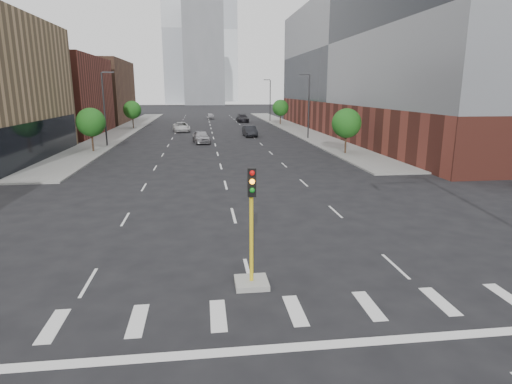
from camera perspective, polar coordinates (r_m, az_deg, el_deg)
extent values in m
cube|color=gray|center=(80.76, -16.83, 8.05)|extent=(5.00, 92.00, 0.15)
cube|color=gray|center=(81.36, 4.72, 8.62)|extent=(5.00, 92.00, 0.15)
cube|color=brown|center=(75.89, -27.67, 11.28)|extent=(20.00, 22.00, 12.00)
cube|color=brown|center=(100.72, -22.58, 12.25)|extent=(20.00, 24.00, 13.00)
cube|color=brown|center=(72.52, 18.53, 9.30)|extent=(24.00, 70.00, 5.00)
cube|color=slate|center=(72.67, 19.21, 17.96)|extent=(24.00, 70.00, 17.00)
cube|color=#B2B7BC|center=(227.16, -9.30, 20.46)|extent=(22.00, 22.00, 70.00)
cube|color=#B2B7BC|center=(267.64, -4.93, 20.58)|extent=(20.00, 20.00, 80.00)
cube|color=slate|center=(205.89, -7.02, 17.63)|extent=(18.00, 18.00, 44.00)
cube|color=#999993|center=(16.00, -0.60, -12.00)|extent=(1.20, 1.20, 0.20)
cylinder|color=gold|center=(15.34, -0.62, -6.26)|extent=(0.14, 0.14, 3.20)
cube|color=black|center=(14.59, -0.56, 1.28)|extent=(0.28, 0.18, 1.00)
sphere|color=red|center=(14.42, -0.52, 2.56)|extent=(0.18, 0.18, 0.18)
sphere|color=orange|center=(14.48, -0.51, 1.39)|extent=(0.18, 0.18, 0.18)
sphere|color=#0C7F19|center=(14.55, -0.51, 0.24)|extent=(0.18, 0.18, 0.18)
cylinder|color=#2D2D30|center=(62.26, 7.05, 11.14)|extent=(0.20, 0.20, 9.00)
cube|color=#2D2D30|center=(62.05, 6.43, 15.31)|extent=(1.40, 0.22, 0.15)
cylinder|color=#2D2D30|center=(96.57, 1.90, 12.05)|extent=(0.20, 0.20, 9.00)
cube|color=#2D2D30|center=(96.43, 1.44, 14.73)|extent=(1.40, 0.22, 0.15)
cylinder|color=#2D2D30|center=(56.65, -19.57, 10.25)|extent=(0.20, 0.20, 9.00)
cube|color=#2D2D30|center=(56.47, -19.12, 14.86)|extent=(1.40, 0.22, 0.15)
cylinder|color=#382619|center=(52.18, -20.94, 6.08)|extent=(0.20, 0.20, 1.75)
sphere|color=#164F15|center=(51.96, -21.16, 8.68)|extent=(3.20, 3.20, 3.20)
cylinder|color=#382619|center=(81.51, -16.06, 8.82)|extent=(0.20, 0.20, 1.75)
sphere|color=#164F15|center=(81.37, -16.17, 10.49)|extent=(3.20, 3.20, 3.20)
cylinder|color=#382619|center=(48.33, 11.84, 6.16)|extent=(0.20, 0.20, 1.75)
sphere|color=#164F15|center=(48.10, 11.98, 8.96)|extent=(3.20, 3.20, 3.20)
cylinder|color=#382619|center=(86.97, 3.26, 9.58)|extent=(0.20, 0.20, 1.75)
sphere|color=#164F15|center=(86.84, 3.28, 11.15)|extent=(3.20, 3.20, 3.20)
imported|color=#A2A1A5|center=(57.79, -7.32, 7.31)|extent=(2.62, 5.13, 1.67)
imported|color=black|center=(65.56, -0.84, 8.13)|extent=(1.95, 5.03, 1.63)
imported|color=silver|center=(74.26, -9.93, 8.54)|extent=(3.27, 5.87, 1.55)
imported|color=black|center=(94.65, -1.81, 9.80)|extent=(2.48, 5.78, 1.66)
imported|color=#AFAEB3|center=(105.48, -6.09, 10.05)|extent=(1.71, 4.13, 1.40)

